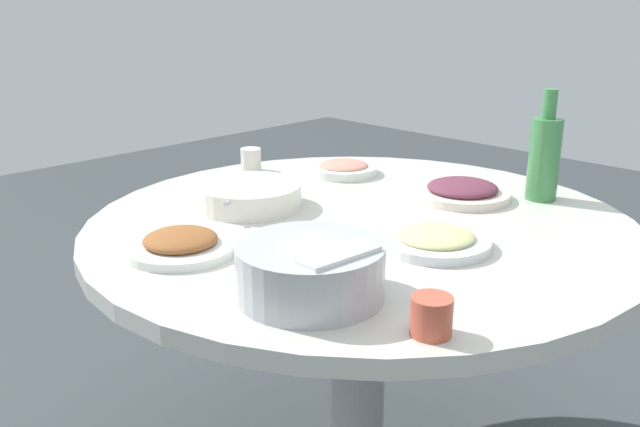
% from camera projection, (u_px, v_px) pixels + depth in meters
% --- Properties ---
extents(round_dining_table, '(1.30, 1.30, 0.76)m').
position_uv_depth(round_dining_table, '(360.00, 266.00, 1.67)').
color(round_dining_table, '#99999E').
rests_on(round_dining_table, ground).
extents(rice_bowl, '(0.26, 0.26, 0.11)m').
position_uv_depth(rice_bowl, '(310.00, 270.00, 1.21)').
color(rice_bowl, '#B2B5BA').
rests_on(rice_bowl, round_dining_table).
extents(soup_bowl, '(0.26, 0.26, 0.06)m').
position_uv_depth(soup_bowl, '(249.00, 196.00, 1.72)').
color(soup_bowl, white).
rests_on(soup_bowl, round_dining_table).
extents(dish_stirfry, '(0.24, 0.24, 0.05)m').
position_uv_depth(dish_stirfry, '(181.00, 244.00, 1.42)').
color(dish_stirfry, white).
rests_on(dish_stirfry, round_dining_table).
extents(dish_eggplant, '(0.25, 0.25, 0.05)m').
position_uv_depth(dish_eggplant, '(462.00, 191.00, 1.79)').
color(dish_eggplant, silver).
rests_on(dish_eggplant, round_dining_table).
extents(dish_noodles, '(0.23, 0.23, 0.04)m').
position_uv_depth(dish_noodles, '(436.00, 240.00, 1.45)').
color(dish_noodles, white).
rests_on(dish_noodles, round_dining_table).
extents(dish_shrimp, '(0.20, 0.20, 0.04)m').
position_uv_depth(dish_shrimp, '(343.00, 168.00, 2.03)').
color(dish_shrimp, white).
rests_on(dish_shrimp, round_dining_table).
extents(green_bottle, '(0.08, 0.08, 0.29)m').
position_uv_depth(green_bottle, '(544.00, 156.00, 1.76)').
color(green_bottle, '#3E8346').
rests_on(green_bottle, round_dining_table).
extents(tea_cup_near, '(0.07, 0.07, 0.06)m').
position_uv_depth(tea_cup_near, '(431.00, 316.00, 1.08)').
color(tea_cup_near, '#C9553E').
rests_on(tea_cup_near, round_dining_table).
extents(tea_cup_far, '(0.06, 0.06, 0.07)m').
position_uv_depth(tea_cup_far, '(251.00, 160.00, 2.06)').
color(tea_cup_far, silver).
rests_on(tea_cup_far, round_dining_table).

